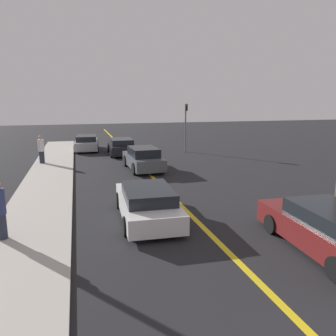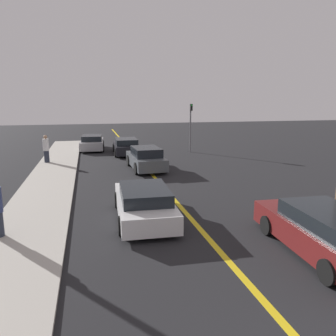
# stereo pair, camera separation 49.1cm
# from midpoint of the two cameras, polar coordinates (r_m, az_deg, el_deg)

# --- Properties ---
(road_center_line) EXTENTS (0.20, 60.00, 0.01)m
(road_center_line) POSITION_cam_midpoint_polar(r_m,az_deg,el_deg) (20.43, -2.92, -0.23)
(road_center_line) COLOR gold
(road_center_line) RESTS_ON ground_plane
(sidewalk_left) EXTENTS (2.54, 33.53, 0.10)m
(sidewalk_left) POSITION_cam_midpoint_polar(r_m,az_deg,el_deg) (18.96, -18.93, -1.65)
(sidewalk_left) COLOR #ADA89E
(sidewalk_left) RESTS_ON ground_plane
(car_near_right_lane) EXTENTS (2.14, 4.86, 1.33)m
(car_near_right_lane) POSITION_cam_midpoint_polar(r_m,az_deg,el_deg) (10.30, 26.79, -9.93)
(car_near_right_lane) COLOR maroon
(car_near_right_lane) RESTS_ON ground_plane
(car_ahead_center) EXTENTS (2.13, 4.61, 1.21)m
(car_ahead_center) POSITION_cam_midpoint_polar(r_m,az_deg,el_deg) (11.89, -3.03, -6.06)
(car_ahead_center) COLOR silver
(car_ahead_center) RESTS_ON ground_plane
(car_far_distant) EXTENTS (2.04, 4.37, 1.40)m
(car_far_distant) POSITION_cam_midpoint_polar(r_m,az_deg,el_deg) (20.31, -3.19, 1.64)
(car_far_distant) COLOR #4C5156
(car_far_distant) RESTS_ON ground_plane
(car_parked_left_lot) EXTENTS (2.07, 4.48, 1.27)m
(car_parked_left_lot) POSITION_cam_midpoint_polar(r_m,az_deg,el_deg) (26.32, -6.77, 3.75)
(car_parked_left_lot) COLOR black
(car_parked_left_lot) RESTS_ON ground_plane
(car_oncoming_far) EXTENTS (2.17, 4.47, 1.28)m
(car_oncoming_far) POSITION_cam_midpoint_polar(r_m,az_deg,el_deg) (29.11, -12.60, 4.32)
(car_oncoming_far) COLOR #9E9EA3
(car_oncoming_far) RESTS_ON ground_plane
(pedestrian_mid_group) EXTENTS (0.39, 0.39, 1.85)m
(pedestrian_mid_group) POSITION_cam_midpoint_polar(r_m,az_deg,el_deg) (23.44, -19.89, 3.17)
(pedestrian_mid_group) COLOR #282D3D
(pedestrian_mid_group) RESTS_ON sidewalk_left
(traffic_light) EXTENTS (0.18, 0.40, 3.95)m
(traffic_light) POSITION_cam_midpoint_polar(r_m,az_deg,el_deg) (27.09, 4.47, 7.87)
(traffic_light) COLOR slate
(traffic_light) RESTS_ON ground_plane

